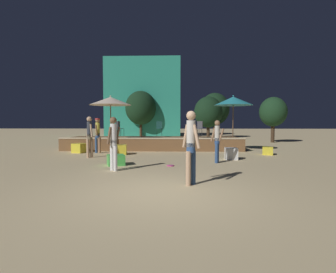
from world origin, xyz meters
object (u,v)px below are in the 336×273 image
at_px(cube_seat_2, 268,151).
at_px(cube_seat_4, 80,148).
at_px(bistro_chair_1, 199,127).
at_px(bistro_chair_2, 159,127).
at_px(frisbee_disc, 170,166).
at_px(bistro_chair_3, 119,127).
at_px(cube_seat_0, 116,160).
at_px(cube_seat_3, 120,150).
at_px(person_3, 98,133).
at_px(person_1, 113,141).
at_px(background_tree_0, 141,108).
at_px(background_tree_3, 208,112).
at_px(person_2, 90,135).
at_px(person_4, 191,144).
at_px(background_tree_2, 273,112).
at_px(background_tree_1, 215,109).
at_px(cube_seat_1, 231,154).
at_px(person_0, 217,140).
at_px(bistro_chair_0, 189,127).
at_px(patio_umbrella_1, 233,101).
at_px(patio_umbrella_0, 110,101).

relative_size(cube_seat_2, cube_seat_4, 0.73).
xyz_separation_m(bistro_chair_1, bistro_chair_2, (-2.39, 0.99, 0.00)).
height_order(bistro_chair_2, frisbee_disc, bistro_chair_2).
xyz_separation_m(cube_seat_2, bistro_chair_3, (-7.96, 2.84, 1.11)).
distance_m(cube_seat_0, cube_seat_3, 3.25).
relative_size(cube_seat_0, person_3, 0.43).
height_order(cube_seat_0, cube_seat_2, same).
relative_size(person_1, background_tree_0, 0.36).
xyz_separation_m(cube_seat_2, background_tree_3, (-1.64, 10.68, 2.30)).
relative_size(person_1, person_3, 0.98).
distance_m(person_2, person_4, 6.59).
xyz_separation_m(cube_seat_3, background_tree_2, (10.37, 8.11, 2.16)).
xyz_separation_m(person_1, background_tree_1, (5.95, 18.64, 1.98)).
xyz_separation_m(person_2, person_3, (-0.17, 1.76, 0.01)).
xyz_separation_m(background_tree_0, background_tree_3, (6.66, -4.22, -0.63)).
distance_m(cube_seat_2, cube_seat_3, 7.26).
height_order(cube_seat_3, bistro_chair_3, bistro_chair_3).
bearing_deg(cube_seat_4, cube_seat_1, -17.12).
height_order(cube_seat_3, cube_seat_4, cube_seat_4).
xyz_separation_m(cube_seat_2, person_4, (-4.10, -6.35, 0.86)).
bearing_deg(person_0, person_3, -99.12).
bearing_deg(background_tree_0, background_tree_1, -5.36).
xyz_separation_m(cube_seat_0, person_2, (-1.65, 2.01, 0.84)).
distance_m(bistro_chair_1, background_tree_0, 13.69).
height_order(cube_seat_0, background_tree_3, background_tree_3).
height_order(cube_seat_4, bistro_chair_0, bistro_chair_0).
relative_size(person_1, person_4, 0.94).
bearing_deg(bistro_chair_2, background_tree_3, 57.70).
bearing_deg(patio_umbrella_1, cube_seat_1, -103.07).
bearing_deg(cube_seat_3, patio_umbrella_0, 121.55).
relative_size(person_4, frisbee_disc, 6.93).
distance_m(patio_umbrella_0, bistro_chair_2, 3.62).
xyz_separation_m(cube_seat_1, background_tree_3, (0.49, 12.38, 2.24)).
bearing_deg(background_tree_0, person_0, -72.82).
bearing_deg(background_tree_3, bistro_chair_2, -118.01).
bearing_deg(patio_umbrella_0, person_0, -36.16).
relative_size(person_1, background_tree_1, 0.38).
distance_m(cube_seat_3, bistro_chair_0, 5.13).
distance_m(cube_seat_3, person_0, 5.09).
bearing_deg(bistro_chair_2, background_tree_1, 61.05).
bearing_deg(cube_seat_0, person_2, 129.38).
xyz_separation_m(cube_seat_3, background_tree_1, (6.69, 14.32, 2.71)).
xyz_separation_m(bistro_chair_1, bistro_chair_3, (-4.80, 0.49, 0.00)).
bearing_deg(patio_umbrella_0, background_tree_0, 91.13).
bearing_deg(cube_seat_2, bistro_chair_1, 143.32).
distance_m(patio_umbrella_0, background_tree_2, 13.08).
bearing_deg(bistro_chair_3, background_tree_1, -81.29).
bearing_deg(frisbee_disc, background_tree_3, 77.86).
distance_m(cube_seat_1, person_0, 1.37).
relative_size(bistro_chair_3, background_tree_2, 0.25).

